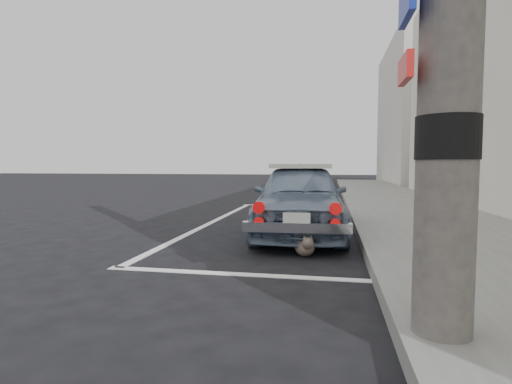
% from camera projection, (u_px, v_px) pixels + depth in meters
% --- Properties ---
extents(ground, '(80.00, 80.00, 0.00)m').
position_uv_depth(ground, '(210.00, 261.00, 4.72)').
color(ground, black).
rests_on(ground, ground).
extents(sidewalk, '(2.80, 40.00, 0.15)m').
position_uv_depth(sidewalk, '(450.00, 235.00, 6.09)').
color(sidewalk, '#63635E').
rests_on(sidewalk, ground).
extents(building_far, '(3.50, 10.00, 8.00)m').
position_uv_depth(building_far, '(419.00, 114.00, 22.89)').
color(building_far, beige).
rests_on(building_far, ground).
extents(pline_rear, '(3.00, 0.12, 0.01)m').
position_uv_depth(pline_rear, '(242.00, 274.00, 4.14)').
color(pline_rear, silver).
rests_on(pline_rear, ground).
extents(pline_front, '(3.00, 0.12, 0.01)m').
position_uv_depth(pline_front, '(297.00, 206.00, 11.01)').
color(pline_front, silver).
rests_on(pline_front, ground).
extents(pline_side, '(0.12, 7.00, 0.01)m').
position_uv_depth(pline_side, '(211.00, 223.00, 7.83)').
color(pline_side, silver).
rests_on(pline_side, ground).
extents(retro_coupe, '(1.56, 3.54, 1.18)m').
position_uv_depth(retro_coupe, '(300.00, 198.00, 6.50)').
color(retro_coupe, slate).
rests_on(retro_coupe, ground).
extents(cat, '(0.34, 0.54, 0.29)m').
position_uv_depth(cat, '(305.00, 246.00, 4.97)').
color(cat, brown).
rests_on(cat, ground).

